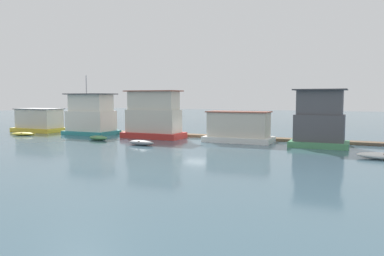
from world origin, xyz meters
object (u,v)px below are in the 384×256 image
object	(u,v)px
houseboat_yellow	(39,121)
dinghy_yellow	(23,134)
dinghy_green	(98,138)
houseboat_white	(239,128)
houseboat_teal	(91,116)
houseboat_green	(319,121)
houseboat_red	(153,117)
dinghy_grey	(141,143)

from	to	relation	value
houseboat_yellow	dinghy_yellow	size ratio (longest dim) A/B	2.10
dinghy_green	houseboat_white	bearing A→B (deg)	17.83
dinghy_green	houseboat_teal	bearing A→B (deg)	135.33
houseboat_yellow	houseboat_green	distance (m)	36.87
houseboat_white	houseboat_yellow	bearing A→B (deg)	179.55
houseboat_white	dinghy_yellow	world-z (taller)	houseboat_white
houseboat_green	houseboat_yellow	bearing A→B (deg)	178.61
houseboat_yellow	houseboat_red	world-z (taller)	houseboat_red
houseboat_yellow	houseboat_red	xyz separation A→B (m)	(18.45, -0.53, 0.97)
dinghy_green	dinghy_grey	size ratio (longest dim) A/B	0.99
houseboat_red	dinghy_grey	size ratio (longest dim) A/B	2.43
houseboat_red	dinghy_grey	xyz separation A→B (m)	(2.27, -6.35, -2.22)
houseboat_yellow	houseboat_red	bearing A→B (deg)	-1.66
houseboat_green	dinghy_grey	xyz separation A→B (m)	(-16.13, -5.99, -2.22)
houseboat_yellow	dinghy_green	bearing A→B (deg)	-19.58
houseboat_teal	houseboat_white	size ratio (longest dim) A/B	1.04
houseboat_yellow	houseboat_green	bearing A→B (deg)	-1.39
houseboat_teal	houseboat_white	distance (m)	19.63
houseboat_red	dinghy_yellow	distance (m)	16.87
houseboat_white	houseboat_green	distance (m)	8.28
houseboat_teal	houseboat_red	size ratio (longest dim) A/B	1.06
houseboat_red	dinghy_grey	world-z (taller)	houseboat_red
houseboat_green	dinghy_grey	distance (m)	17.34
dinghy_yellow	houseboat_yellow	bearing A→B (deg)	115.62
houseboat_red	dinghy_green	world-z (taller)	houseboat_red
houseboat_yellow	dinghy_grey	world-z (taller)	houseboat_yellow
dinghy_green	dinghy_grey	world-z (taller)	dinghy_grey
houseboat_green	dinghy_yellow	xyz separation A→B (m)	(-34.57, -3.85, -2.27)
dinghy_yellow	houseboat_red	bearing A→B (deg)	14.60
houseboat_white	dinghy_grey	bearing A→B (deg)	-139.97
houseboat_yellow	dinghy_grey	xyz separation A→B (m)	(20.72, -6.88, -1.25)
houseboat_red	houseboat_green	size ratio (longest dim) A/B	1.29
houseboat_red	dinghy_yellow	size ratio (longest dim) A/B	2.18
houseboat_teal	houseboat_red	bearing A→B (deg)	-2.56
houseboat_white	dinghy_yellow	size ratio (longest dim) A/B	2.20
houseboat_teal	dinghy_yellow	distance (m)	8.48
dinghy_green	dinghy_grey	bearing A→B (deg)	-15.85
houseboat_teal	dinghy_grey	xyz separation A→B (m)	(11.69, -6.77, -2.12)
dinghy_green	dinghy_yellow	bearing A→B (deg)	178.98
houseboat_teal	dinghy_green	size ratio (longest dim) A/B	2.60
houseboat_red	houseboat_green	distance (m)	18.40
houseboat_teal	dinghy_grey	bearing A→B (deg)	-30.08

